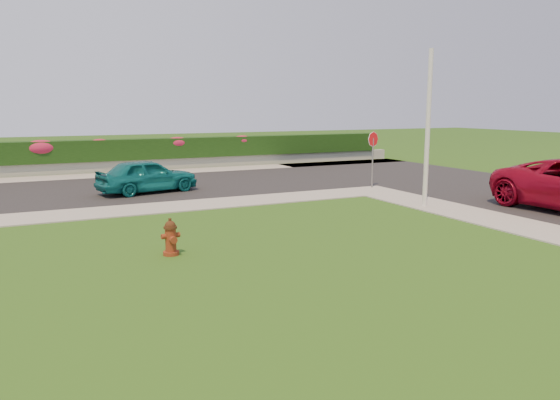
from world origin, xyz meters
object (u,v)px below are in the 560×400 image
sedan_teal (147,176)px  utility_pole (428,130)px  fire_hydrant (171,238)px  stop_sign (373,147)px

sedan_teal → utility_pole: utility_pole is taller
utility_pole → fire_hydrant: bearing=-166.7°
sedan_teal → stop_sign: bearing=-119.5°
sedan_teal → stop_sign: size_ratio=1.64×
utility_pole → sedan_teal: bearing=137.5°
stop_sign → sedan_teal: bearing=168.7°
fire_hydrant → utility_pole: 9.91m
sedan_teal → stop_sign: stop_sign is taller
sedan_teal → utility_pole: (7.87, -7.20, 1.94)m
utility_pole → stop_sign: (0.97, 4.46, -0.88)m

